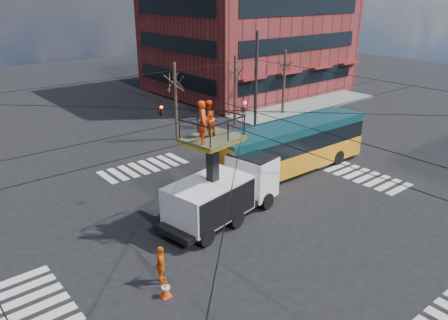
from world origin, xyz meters
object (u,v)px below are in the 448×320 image
at_px(utility_truck, 223,180).
at_px(city_bus, 290,146).
at_px(traffic_cone, 166,289).
at_px(worker_ground, 161,265).
at_px(flagger, 291,158).

relative_size(utility_truck, city_bus, 0.64).
bearing_deg(traffic_cone, city_bus, 23.18).
bearing_deg(utility_truck, traffic_cone, -158.90).
xyz_separation_m(utility_truck, worker_ground, (-5.36, -2.63, -1.26)).
bearing_deg(traffic_cone, utility_truck, 31.38).
bearing_deg(worker_ground, utility_truck, -41.76).
bearing_deg(flagger, traffic_cone, -72.74).
height_order(utility_truck, worker_ground, utility_truck).
relative_size(utility_truck, flagger, 4.47).
xyz_separation_m(city_bus, traffic_cone, (-12.89, -5.52, -1.41)).
relative_size(city_bus, traffic_cone, 18.50).
xyz_separation_m(worker_ground, flagger, (12.83, 4.82, -0.00)).
distance_m(utility_truck, city_bus, 7.48).
height_order(utility_truck, flagger, utility_truck).
xyz_separation_m(utility_truck, flagger, (7.47, 2.19, -1.26)).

